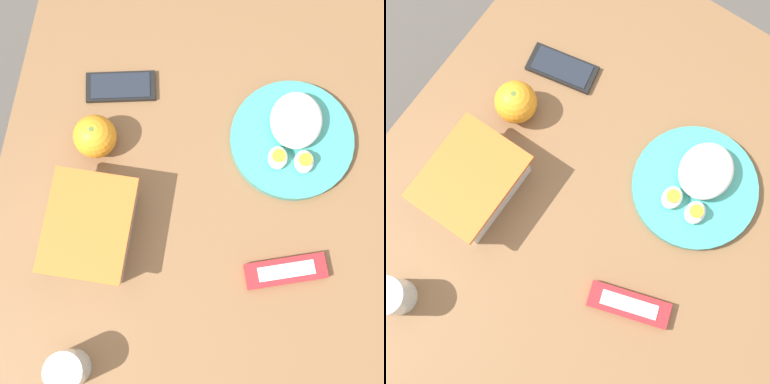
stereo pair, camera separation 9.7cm
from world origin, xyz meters
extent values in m
plane|color=#4C4742|center=(0.00, 0.00, 0.00)|extent=(10.00, 10.00, 0.00)
cube|color=brown|center=(0.00, 0.00, 0.71)|extent=(1.02, 0.84, 0.03)
cylinder|color=brown|center=(0.45, 0.36, 0.35)|extent=(0.06, 0.06, 0.69)
cube|color=white|center=(-0.07, 0.21, 0.76)|extent=(0.17, 0.13, 0.07)
cube|color=beige|center=(-0.07, 0.21, 0.74)|extent=(0.16, 0.12, 0.04)
cube|color=orange|center=(-0.07, 0.21, 0.80)|extent=(0.19, 0.15, 0.01)
ellipsoid|color=gray|center=(-0.12, 0.23, 0.76)|extent=(0.06, 0.05, 0.03)
ellipsoid|color=gray|center=(-0.07, 0.23, 0.76)|extent=(0.06, 0.05, 0.02)
ellipsoid|color=gray|center=(-0.03, 0.21, 0.76)|extent=(0.05, 0.04, 0.03)
sphere|color=orange|center=(0.10, 0.24, 0.76)|extent=(0.08, 0.08, 0.08)
cylinder|color=#4C662D|center=(0.10, 0.24, 0.80)|extent=(0.01, 0.01, 0.00)
cylinder|color=teal|center=(0.16, -0.12, 0.73)|extent=(0.23, 0.23, 0.02)
ellipsoid|color=white|center=(0.18, -0.12, 0.76)|extent=(0.11, 0.10, 0.04)
ellipsoid|color=white|center=(0.11, -0.15, 0.75)|extent=(0.04, 0.04, 0.02)
cylinder|color=#F4A823|center=(0.11, -0.15, 0.77)|extent=(0.02, 0.02, 0.01)
ellipsoid|color=white|center=(0.11, -0.10, 0.75)|extent=(0.04, 0.04, 0.02)
cylinder|color=#F4A823|center=(0.11, -0.10, 0.77)|extent=(0.02, 0.02, 0.01)
cube|color=red|center=(-0.09, -0.14, 0.73)|extent=(0.09, 0.15, 0.02)
cube|color=white|center=(-0.09, -0.14, 0.74)|extent=(0.05, 0.10, 0.00)
cube|color=black|center=(0.21, 0.22, 0.73)|extent=(0.08, 0.14, 0.01)
cube|color=black|center=(0.21, 0.22, 0.73)|extent=(0.07, 0.12, 0.00)
cylinder|color=silver|center=(-0.31, 0.21, 0.76)|extent=(0.06, 0.06, 0.08)
camera|label=1|loc=(-0.19, 0.02, 1.70)|focal=50.00mm
camera|label=2|loc=(-0.16, -0.07, 1.70)|focal=50.00mm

